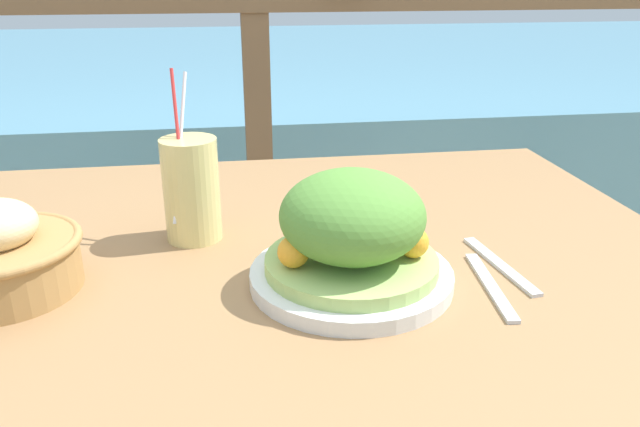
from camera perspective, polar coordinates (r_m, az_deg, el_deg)
The scene contains 7 objects.
patio_table at distance 0.92m, azimuth -2.22°, elevation -8.87°, with size 1.17×0.99×0.72m.
railing_fence at distance 1.71m, azimuth -5.81°, elevation 11.70°, with size 2.80×0.08×1.09m.
sea_backdrop at distance 4.26m, azimuth -7.46°, elevation 10.42°, with size 12.00×4.00×0.58m.
salad_plate at distance 0.79m, azimuth 2.94°, elevation -2.16°, with size 0.26×0.26×0.15m.
drink_glass at distance 0.94m, azimuth -11.68°, elevation 2.18°, with size 0.08×0.09×0.25m.
fork at distance 0.83m, azimuth 15.31°, elevation -6.37°, with size 0.03×0.18×0.00m.
knife at distance 0.89m, azimuth 16.13°, elevation -4.54°, with size 0.04×0.18×0.00m.
Camera 1 is at (-0.08, -0.79, 1.11)m, focal length 35.00 mm.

